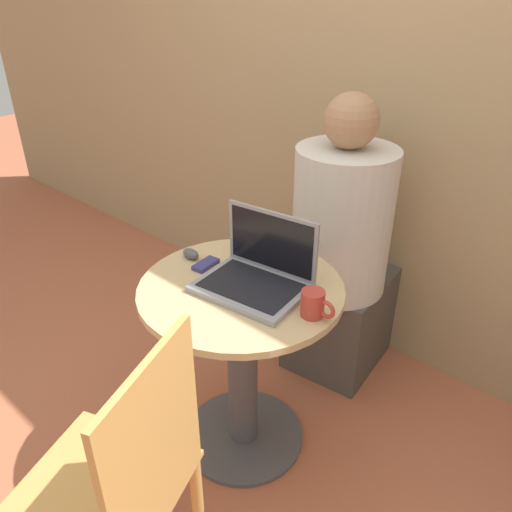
% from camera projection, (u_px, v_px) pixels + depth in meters
% --- Properties ---
extents(ground_plane, '(12.00, 12.00, 0.00)m').
position_uv_depth(ground_plane, '(244.00, 436.00, 2.00)').
color(ground_plane, '#B26042').
extents(back_wall, '(7.00, 0.05, 2.60)m').
position_uv_depth(back_wall, '(396.00, 67.00, 1.96)').
color(back_wall, tan).
rests_on(back_wall, ground_plane).
extents(round_table, '(0.69, 0.69, 0.72)m').
position_uv_depth(round_table, '(242.00, 346.00, 1.77)').
color(round_table, '#4C4C51').
rests_on(round_table, ground_plane).
extents(laptop, '(0.37, 0.30, 0.24)m').
position_uv_depth(laptop, '(257.00, 274.00, 1.63)').
color(laptop, gray).
rests_on(laptop, round_table).
extents(cell_phone, '(0.06, 0.10, 0.02)m').
position_uv_depth(cell_phone, '(206.00, 264.00, 1.76)').
color(cell_phone, navy).
rests_on(cell_phone, round_table).
extents(computer_mouse, '(0.07, 0.04, 0.04)m').
position_uv_depth(computer_mouse, '(191.00, 254.00, 1.80)').
color(computer_mouse, '#4C4C51').
rests_on(computer_mouse, round_table).
extents(coffee_cup, '(0.11, 0.07, 0.08)m').
position_uv_depth(coffee_cup, '(314.00, 304.00, 1.48)').
color(coffee_cup, '#B2382D').
rests_on(coffee_cup, round_table).
extents(chair_empty, '(0.52, 0.52, 0.94)m').
position_uv_depth(chair_empty, '(122.00, 492.00, 1.24)').
color(chair_empty, tan).
rests_on(chair_empty, ground_plane).
extents(person_seated, '(0.44, 0.63, 1.26)m').
position_uv_depth(person_seated, '(344.00, 265.00, 2.16)').
color(person_seated, '#4C4742').
rests_on(person_seated, ground_plane).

